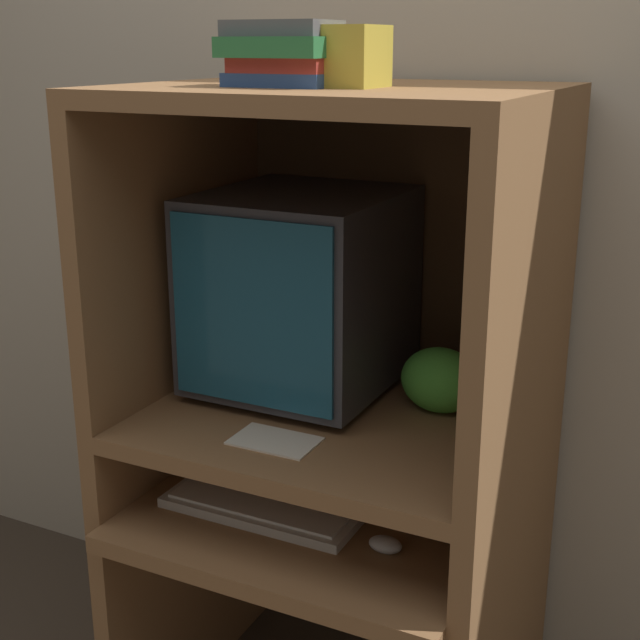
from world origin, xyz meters
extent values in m
cube|color=#B2A893|center=(0.00, 0.74, 1.30)|extent=(6.00, 0.06, 2.60)
cube|color=brown|center=(-0.38, 0.34, 0.30)|extent=(0.04, 0.68, 0.61)
cube|color=brown|center=(0.00, 0.20, 0.59)|extent=(0.73, 0.48, 0.04)
cube|color=brown|center=(-0.38, 0.34, 0.70)|extent=(0.04, 0.68, 0.19)
cube|color=brown|center=(0.38, 0.34, 0.70)|extent=(0.04, 0.68, 0.19)
cube|color=brown|center=(0.00, 0.34, 0.78)|extent=(0.73, 0.68, 0.04)
cube|color=brown|center=(-0.38, 0.34, 1.13)|extent=(0.04, 0.68, 0.66)
cube|color=brown|center=(0.38, 0.34, 1.13)|extent=(0.04, 0.68, 0.66)
cube|color=brown|center=(0.00, 0.34, 1.44)|extent=(0.73, 0.68, 0.04)
cube|color=#48321E|center=(0.00, 0.66, 1.13)|extent=(0.73, 0.01, 0.66)
cylinder|color=#333338|center=(-0.12, 0.43, 0.81)|extent=(0.22, 0.22, 0.02)
cube|color=#333338|center=(-0.12, 0.43, 1.03)|extent=(0.39, 0.43, 0.41)
cube|color=navy|center=(-0.12, 0.21, 1.03)|extent=(0.36, 0.01, 0.38)
cube|color=beige|center=(-0.10, 0.18, 0.62)|extent=(0.41, 0.14, 0.02)
cube|color=silver|center=(-0.10, 0.18, 0.63)|extent=(0.38, 0.11, 0.01)
ellipsoid|color=#B7B7B7|center=(0.19, 0.17, 0.62)|extent=(0.07, 0.04, 0.03)
ellipsoid|color=green|center=(0.20, 0.43, 0.87)|extent=(0.17, 0.13, 0.14)
cube|color=navy|center=(-0.06, 0.24, 1.47)|extent=(0.19, 0.13, 0.02)
cube|color=maroon|center=(-0.06, 0.25, 1.50)|extent=(0.18, 0.14, 0.03)
cube|color=#236638|center=(-0.06, 0.24, 1.53)|extent=(0.20, 0.16, 0.04)
cube|color=#4C4C51|center=(-0.07, 0.24, 1.56)|extent=(0.19, 0.13, 0.03)
cube|color=beige|center=(-0.04, 0.14, 0.80)|extent=(0.16, 0.11, 0.00)
cube|color=gold|center=(0.03, 0.27, 1.51)|extent=(0.15, 0.13, 0.11)
camera|label=1|loc=(0.74, -1.22, 1.53)|focal=50.00mm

